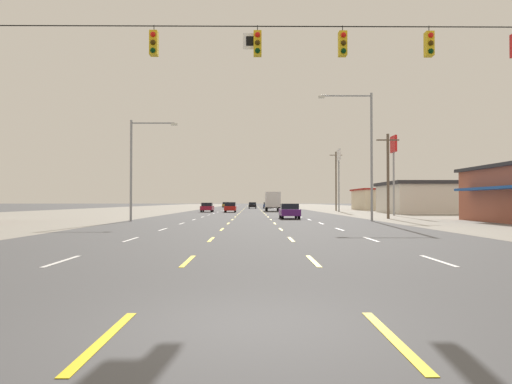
% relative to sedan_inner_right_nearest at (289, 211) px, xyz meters
% --- Properties ---
extents(ground_plane, '(572.00, 572.00, 0.00)m').
position_rel_sedan_inner_right_nearest_xyz_m(ground_plane, '(-3.63, 26.67, -0.76)').
color(ground_plane, '#4C4C4F').
extents(lot_apron_left, '(28.00, 440.00, 0.01)m').
position_rel_sedan_inner_right_nearest_xyz_m(lot_apron_left, '(-28.38, 26.67, -0.75)').
color(lot_apron_left, gray).
rests_on(lot_apron_left, ground).
extents(lot_apron_right, '(28.00, 440.00, 0.01)m').
position_rel_sedan_inner_right_nearest_xyz_m(lot_apron_right, '(21.12, 26.67, -0.75)').
color(lot_apron_right, gray).
rests_on(lot_apron_right, ground).
extents(lane_markings, '(10.64, 227.60, 0.01)m').
position_rel_sedan_inner_right_nearest_xyz_m(lane_markings, '(-3.63, 65.17, -0.75)').
color(lane_markings, white).
rests_on(lane_markings, ground).
extents(signal_span_wire, '(25.85, 0.53, 9.28)m').
position_rel_sedan_inner_right_nearest_xyz_m(signal_span_wire, '(-3.23, -27.77, 4.69)').
color(signal_span_wire, brown).
rests_on(signal_span_wire, ground).
extents(sedan_inner_right_nearest, '(1.80, 4.50, 1.46)m').
position_rel_sedan_inner_right_nearest_xyz_m(sedan_inner_right_nearest, '(0.00, 0.00, 0.00)').
color(sedan_inner_right_nearest, '#4C196B').
rests_on(sedan_inner_right_nearest, ground).
extents(hatchback_inner_left_near, '(1.72, 3.90, 1.54)m').
position_rel_sedan_inner_right_nearest_xyz_m(hatchback_inner_left_near, '(-6.89, 26.66, 0.03)').
color(hatchback_inner_left_near, red).
rests_on(hatchback_inner_left_near, ground).
extents(sedan_far_left_mid, '(1.80, 4.50, 1.46)m').
position_rel_sedan_inner_right_nearest_xyz_m(sedan_far_left_mid, '(-10.58, 28.54, 0.00)').
color(sedan_far_left_mid, maroon).
rests_on(sedan_far_left_mid, ground).
extents(box_truck_inner_right_midfar, '(2.40, 7.20, 3.23)m').
position_rel_sedan_inner_right_nearest_xyz_m(box_truck_inner_right_midfar, '(-0.12, 35.05, 1.08)').
color(box_truck_inner_right_midfar, white).
rests_on(box_truck_inner_right_midfar, ground).
extents(sedan_center_turn_far, '(1.80, 4.50, 1.46)m').
position_rel_sedan_inner_right_nearest_xyz_m(sedan_center_turn_far, '(-3.49, 64.42, 0.00)').
color(sedan_center_turn_far, black).
rests_on(sedan_center_turn_far, ground).
extents(sedan_inner_right_farther, '(1.80, 4.50, 1.46)m').
position_rel_sedan_inner_right_nearest_xyz_m(sedan_inner_right_farther, '(-0.01, 67.81, 0.00)').
color(sedan_inner_right_farther, navy).
rests_on(sedan_inner_right_farther, ground).
extents(sedan_far_left_farthest, '(1.80, 4.50, 1.46)m').
position_rel_sedan_inner_right_nearest_xyz_m(sedan_far_left_farthest, '(-10.85, 85.80, 0.00)').
color(sedan_far_left_farthest, '#B28C33').
rests_on(sedan_far_left_farthest, ground).
extents(storefront_right_row_1, '(13.57, 12.48, 4.45)m').
position_rel_sedan_inner_right_nearest_xyz_m(storefront_right_row_1, '(22.13, 22.04, 1.49)').
color(storefront_right_row_1, silver).
rests_on(storefront_right_row_1, ground).
extents(storefront_right_row_2, '(10.44, 12.45, 4.10)m').
position_rel_sedan_inner_right_nearest_xyz_m(storefront_right_row_2, '(21.89, 46.58, 1.31)').
color(storefront_right_row_2, beige).
rests_on(storefront_right_row_2, ground).
extents(pole_sign_right_row_1, '(0.24, 2.04, 9.38)m').
position_rel_sedan_inner_right_nearest_xyz_m(pole_sign_right_row_1, '(13.05, 9.97, 6.36)').
color(pole_sign_right_row_1, gray).
rests_on(pole_sign_right_row_1, ground).
extents(pole_sign_right_row_2, '(0.24, 2.14, 10.07)m').
position_rel_sedan_inner_right_nearest_xyz_m(pole_sign_right_row_2, '(10.31, 30.23, 6.91)').
color(pole_sign_right_row_2, gray).
rests_on(pole_sign_right_row_2, ground).
extents(streetlight_left_row_0, '(3.99, 0.26, 8.53)m').
position_rel_sedan_inner_right_nearest_xyz_m(streetlight_left_row_0, '(-13.34, -5.62, 4.24)').
color(streetlight_left_row_0, gray).
rests_on(streetlight_left_row_0, ground).
extents(streetlight_right_row_0, '(4.59, 0.26, 10.87)m').
position_rel_sedan_inner_right_nearest_xyz_m(streetlight_right_row_0, '(6.07, -5.62, 5.52)').
color(streetlight_right_row_0, gray).
rests_on(streetlight_right_row_0, ground).
extents(utility_pole_right_row_0, '(2.20, 0.26, 8.21)m').
position_rel_sedan_inner_right_nearest_xyz_m(utility_pole_right_row_0, '(9.55, 0.13, 3.54)').
color(utility_pole_right_row_0, brown).
rests_on(utility_pole_right_row_0, ground).
extents(utility_pole_right_row_1, '(2.20, 0.26, 10.40)m').
position_rel_sedan_inner_right_nearest_xyz_m(utility_pole_right_row_1, '(11.17, 37.68, 4.64)').
color(utility_pole_right_row_1, brown).
rests_on(utility_pole_right_row_1, ground).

